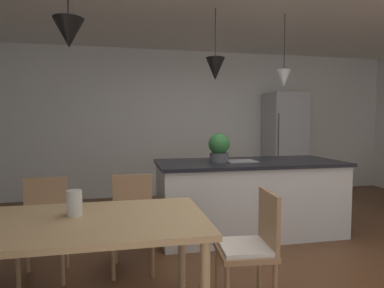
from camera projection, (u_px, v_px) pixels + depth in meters
The scene contains 13 objects.
ground_plane at pixel (263, 269), 3.10m from camera, with size 10.00×8.40×0.04m, color brown.
wall_back_kitchen at pixel (192, 123), 6.18m from camera, with size 10.00×0.12×2.70m, color white.
dining_table at pixel (76, 230), 2.13m from camera, with size 1.71×0.95×0.74m.
chair_far_right at pixel (133, 219), 3.05m from camera, with size 0.41×0.41×0.87m.
chair_kitchen_end at pixel (251, 245), 2.39m from camera, with size 0.43×0.43×0.87m.
chair_far_left at pixel (44, 224), 2.89m from camera, with size 0.42×0.42×0.87m.
kitchen_island at pixel (249, 196), 4.00m from camera, with size 2.25×0.97×0.91m.
refrigerator at pixel (284, 144), 6.17m from camera, with size 0.67×0.67×1.92m.
pendant_over_table at pixel (69, 33), 2.09m from camera, with size 0.20×0.20×0.84m.
pendant_over_island_main at pixel (215, 69), 3.81m from camera, with size 0.23×0.23×0.83m.
pendant_over_island_aux at pixel (284, 78), 3.99m from camera, with size 0.17×0.17×0.89m.
potted_plant_on_island at pixel (219, 147), 3.88m from camera, with size 0.26×0.26×0.35m.
vase_on_dining_table at pixel (74, 203), 2.23m from camera, with size 0.10×0.10×0.17m.
Camera 1 is at (-1.28, -2.80, 1.38)m, focal length 30.37 mm.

